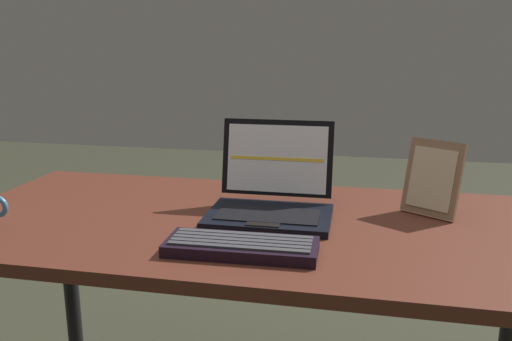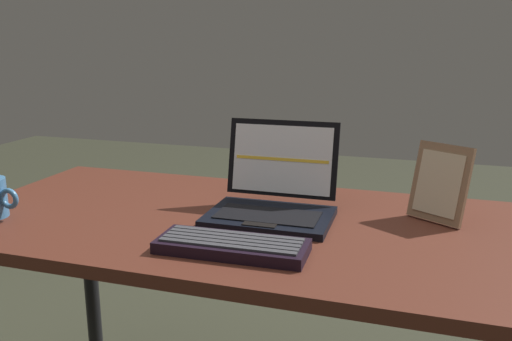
% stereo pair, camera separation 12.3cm
% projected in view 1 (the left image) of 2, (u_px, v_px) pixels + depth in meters
% --- Properties ---
extents(desk, '(1.46, 0.68, 0.71)m').
position_uv_depth(desk, '(252.00, 251.00, 1.29)').
color(desk, '#4F2419').
rests_on(desk, ground).
extents(laptop_front, '(0.29, 0.25, 0.22)m').
position_uv_depth(laptop_front, '(271.00, 198.00, 1.29)').
color(laptop_front, black).
rests_on(laptop_front, desk).
extents(external_keyboard, '(0.31, 0.12, 0.03)m').
position_uv_depth(external_keyboard, '(241.00, 246.00, 1.07)').
color(external_keyboard, black).
rests_on(external_keyboard, desk).
extents(photo_frame, '(0.14, 0.11, 0.18)m').
position_uv_depth(photo_frame, '(433.00, 179.00, 1.29)').
color(photo_frame, '#846448').
rests_on(photo_frame, desk).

